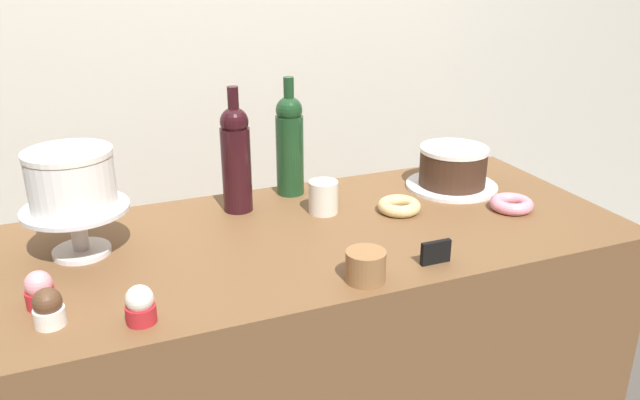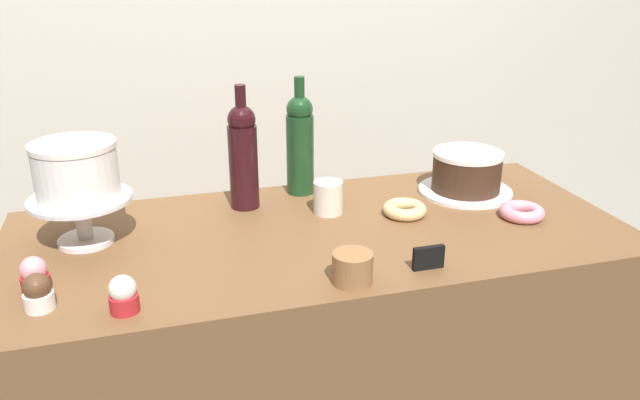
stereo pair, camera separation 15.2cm
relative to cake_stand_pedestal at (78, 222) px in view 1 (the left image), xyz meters
The scene contains 16 objects.
back_wall 1.02m from the cake_stand_pedestal, 56.47° to the left, with size 6.00×0.05×2.60m.
display_counter 0.78m from the cake_stand_pedestal, ahead, with size 1.50×0.66×0.95m.
cake_stand_pedestal is the anchor object (origin of this frame).
white_layer_cake 0.10m from the cake_stand_pedestal, ahead, with size 0.19×0.19×0.13m.
silver_serving_platter 1.01m from the cake_stand_pedestal, ahead, with size 0.26×0.26×0.01m.
chocolate_round_cake 1.01m from the cake_stand_pedestal, ahead, with size 0.19×0.19×0.11m.
wine_bottle_green 0.60m from the cake_stand_pedestal, 17.88° to the left, with size 0.08×0.08×0.33m.
wine_bottle_dark_red 0.42m from the cake_stand_pedestal, 16.56° to the left, with size 0.08×0.08×0.33m.
cupcake_vanilla 0.35m from the cake_stand_pedestal, 75.69° to the right, with size 0.06×0.06×0.07m.
cupcake_strawberry 0.23m from the cake_stand_pedestal, 111.69° to the right, with size 0.06×0.06×0.07m.
cupcake_chocolate 0.30m from the cake_stand_pedestal, 103.49° to the right, with size 0.06×0.06×0.07m.
donut_glazed 0.78m from the cake_stand_pedestal, ahead, with size 0.11×0.11×0.03m.
donut_pink 1.07m from the cake_stand_pedestal, ahead, with size 0.11×0.11×0.03m.
cookie_stack 0.64m from the cake_stand_pedestal, 33.31° to the right, with size 0.08×0.08×0.07m.
price_sign_chalkboard 0.79m from the cake_stand_pedestal, 25.55° to the right, with size 0.07×0.01×0.05m.
coffee_cup_ceramic 0.60m from the cake_stand_pedestal, ahead, with size 0.08×0.08×0.08m.
Camera 1 is at (-0.53, -1.31, 1.60)m, focal length 35.80 mm.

